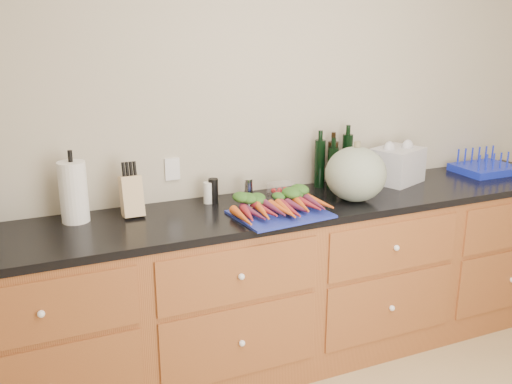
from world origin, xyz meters
name	(u,v)px	position (x,y,z in m)	size (l,w,h in m)	color
wall_back	(271,127)	(0.00, 1.62, 1.30)	(4.10, 0.05, 2.60)	#BBB29B
cabinets	(294,284)	(0.00, 1.30, 0.45)	(3.60, 0.64, 0.90)	brown
countertop	(295,206)	(0.00, 1.30, 0.92)	(3.64, 0.62, 0.04)	black
cutting_board	(280,214)	(-0.17, 1.14, 0.95)	(0.46, 0.35, 0.01)	navy
carrots	(277,206)	(-0.17, 1.18, 0.98)	(0.49, 0.33, 0.06)	#DA5819
squash	(356,174)	(0.32, 1.20, 1.09)	(0.33, 0.33, 0.30)	slate
paper_towel	(74,192)	(-1.13, 1.46, 1.09)	(0.13, 0.13, 0.30)	white
knife_block	(132,196)	(-0.86, 1.44, 1.04)	(0.10, 0.10, 0.20)	tan
grinder_salt	(208,193)	(-0.44, 1.48, 1.00)	(0.05, 0.05, 0.12)	silver
grinder_pepper	(213,191)	(-0.41, 1.48, 1.01)	(0.05, 0.05, 0.13)	black
canister_chrome	(248,188)	(-0.20, 1.48, 1.00)	(0.05, 0.05, 0.11)	white
tomato_box	(282,189)	(0.00, 1.47, 0.97)	(0.14, 0.11, 0.07)	white
bottles	(333,163)	(0.36, 1.51, 1.08)	(0.25, 0.13, 0.30)	black
grocery_bag	(397,165)	(0.76, 1.42, 1.05)	(0.29, 0.23, 0.21)	silver
dish_rack	(485,167)	(1.43, 1.38, 0.98)	(0.37, 0.30, 0.15)	#1526BF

